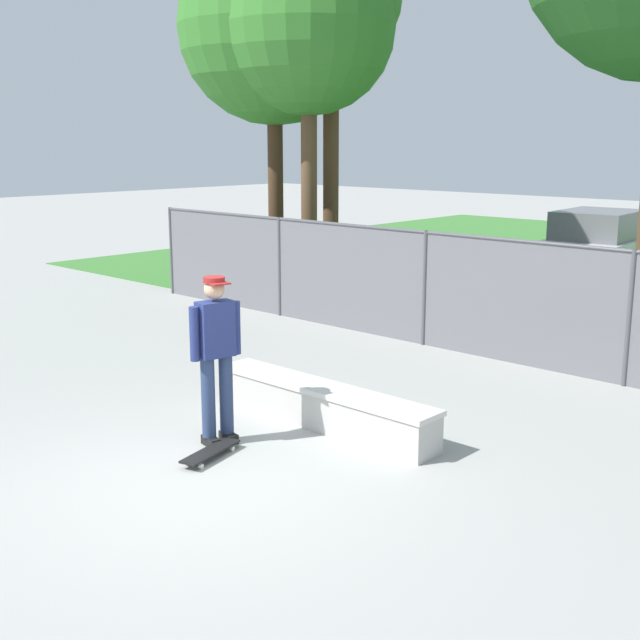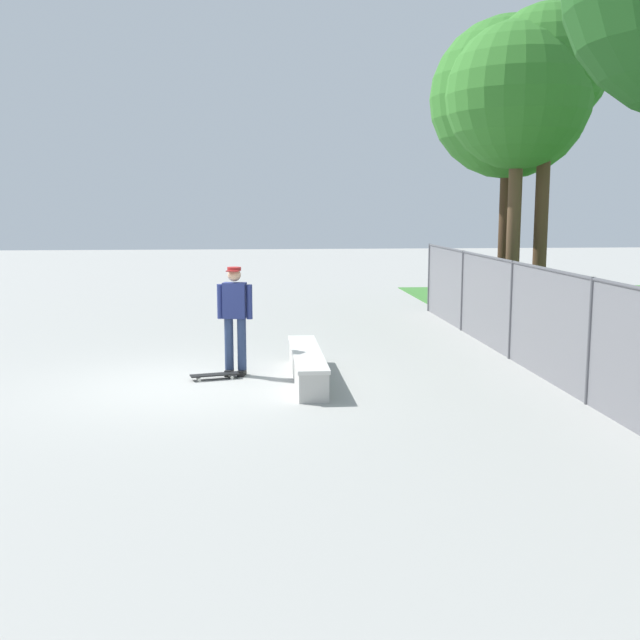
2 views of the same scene
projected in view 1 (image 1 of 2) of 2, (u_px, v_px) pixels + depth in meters
name	position (u px, v px, depth m)	size (l,w,h in m)	color
ground_plane	(207.00, 480.00, 7.93)	(80.00, 80.00, 0.00)	#9E9E99
concrete_ledge	(323.00, 406.00, 9.39)	(3.09, 0.49, 0.49)	#B7B5AD
skateboarder	(216.00, 352.00, 8.69)	(0.35, 0.59, 1.84)	black
skateboard	(210.00, 452.00, 8.46)	(0.39, 0.82, 0.09)	black
chainlink_fence	(518.00, 297.00, 11.88)	(16.68, 0.07, 1.85)	#4C4C51
tree_near_left	(274.00, 28.00, 16.42)	(3.90, 3.90, 7.43)	#47301E
tree_mid	(309.00, 28.00, 15.56)	(3.36, 3.36, 7.05)	brown
car_silver	(595.00, 247.00, 18.77)	(2.28, 4.33, 1.66)	#B7BABF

